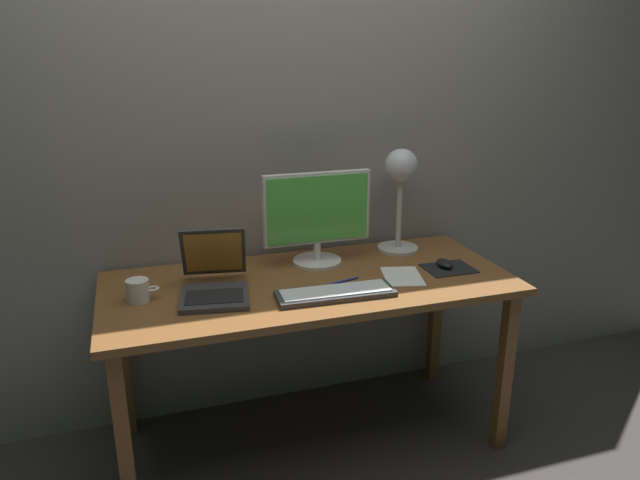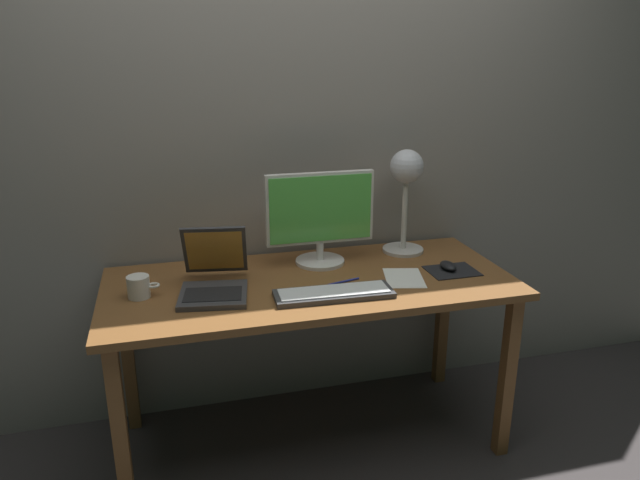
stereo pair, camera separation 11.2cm
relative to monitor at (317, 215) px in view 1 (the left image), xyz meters
The scene contains 12 objects.
ground_plane 0.97m from the monitor, 116.21° to the right, with size 4.80×4.80×0.00m, color #383333.
back_wall 0.42m from the monitor, 111.10° to the left, with size 4.80×0.06×2.60m, color gray.
desk 0.35m from the monitor, 116.21° to the right, with size 1.60×0.70×0.74m.
monitor is the anchor object (origin of this frame).
keyboard_main 0.41m from the monitor, 96.81° to the right, with size 0.45×0.16×0.03m.
laptop 0.51m from the monitor, 159.59° to the right, with size 0.30×0.38×0.23m.
desk_lamp 0.42m from the monitor, ahead, with size 0.18×0.18×0.46m.
mousepad 0.59m from the monitor, 25.32° to the right, with size 0.20×0.16×0.00m, color black.
mouse 0.57m from the monitor, 24.32° to the right, with size 0.06×0.10×0.03m, color black.
coffee_mug 0.77m from the monitor, 166.76° to the right, with size 0.12×0.08×0.08m.
paper_sheet_near_mouse 0.43m from the monitor, 42.31° to the right, with size 0.15×0.21×0.00m, color white.
pen 0.31m from the monitor, 82.12° to the right, with size 0.01×0.01×0.14m, color #2633A5.
Camera 1 is at (-0.63, -2.06, 1.62)m, focal length 33.02 mm.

